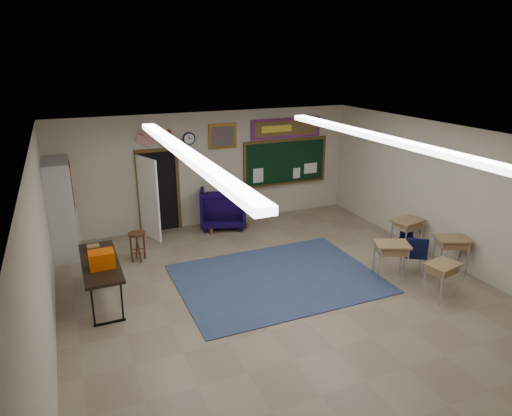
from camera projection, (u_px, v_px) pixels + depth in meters
name	position (u px, v px, depth m)	size (l,w,h in m)	color
floor	(286.00, 299.00, 8.58)	(9.00, 9.00, 0.00)	#83725A
back_wall	(210.00, 169.00, 12.02)	(8.00, 0.04, 3.00)	#B4AA91
front_wall	(511.00, 384.00, 4.19)	(8.00, 0.04, 3.00)	#B4AA91
left_wall	(42.00, 263.00, 6.61)	(0.04, 9.00, 3.00)	#B4AA91
right_wall	(457.00, 198.00, 9.60)	(0.04, 9.00, 3.00)	#B4AA91
ceiling	(290.00, 141.00, 7.62)	(8.00, 9.00, 0.04)	beige
area_rug	(277.00, 278.00, 9.35)	(4.00, 3.00, 0.02)	#334161
fluorescent_strips	(290.00, 144.00, 7.64)	(3.86, 6.00, 0.10)	white
doorway	(156.00, 193.00, 11.47)	(1.10, 0.89, 2.16)	black
chalkboard	(286.00, 163.00, 12.82)	(2.55, 0.14, 1.30)	#513817
bulletin_board	(286.00, 128.00, 12.51)	(2.10, 0.05, 0.55)	red
framed_art_print	(223.00, 136.00, 11.85)	(0.75, 0.05, 0.65)	#8E5E1B
wall_clock	(189.00, 139.00, 11.51)	(0.32, 0.05, 0.32)	black
wall_flags	(155.00, 136.00, 11.13)	(1.16, 0.06, 0.70)	red
storage_cabinet	(61.00, 209.00, 10.20)	(0.59, 1.25, 2.20)	#B2B3AE
wingback_armchair	(223.00, 206.00, 12.10)	(1.16, 1.20, 1.09)	black
student_chair_reading	(215.00, 211.00, 12.05)	(0.44, 0.44, 0.88)	black
student_chair_desk_a	(415.00, 255.00, 9.40)	(0.44, 0.44, 0.89)	black
student_chair_desk_b	(409.00, 241.00, 10.33)	(0.36, 0.36, 0.72)	black
student_desk_front_left	(391.00, 259.00, 9.20)	(0.81, 0.72, 0.80)	olive
student_desk_front_right	(407.00, 234.00, 10.50)	(0.74, 0.61, 0.80)	olive
student_desk_back_left	(441.00, 279.00, 8.49)	(0.68, 0.57, 0.72)	olive
student_desk_back_right	(451.00, 253.00, 9.50)	(0.80, 0.72, 0.79)	olive
folding_table	(102.00, 279.00, 8.40)	(0.65, 1.93, 1.10)	black
wooden_stool	(138.00, 246.00, 10.10)	(0.37, 0.37, 0.66)	#4C2916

